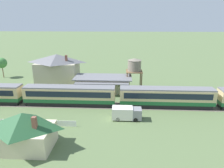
% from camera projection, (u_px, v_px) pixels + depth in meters
% --- Properties ---
extents(ground_plane, '(600.00, 600.00, 0.00)m').
position_uv_depth(ground_plane, '(164.00, 106.00, 42.69)').
color(ground_plane, '#566B42').
extents(passenger_train, '(80.52, 3.06, 4.19)m').
position_uv_depth(passenger_train, '(119.00, 96.00, 41.93)').
color(passenger_train, '#1E6033').
rests_on(passenger_train, ground_plane).
extents(railway_track, '(125.99, 3.60, 0.04)m').
position_uv_depth(railway_track, '(96.00, 105.00, 42.87)').
color(railway_track, '#665B51').
rests_on(railway_track, ground_plane).
extents(station_building, '(14.55, 8.06, 3.72)m').
position_uv_depth(station_building, '(103.00, 84.00, 51.39)').
color(station_building, beige).
rests_on(station_building, ground_plane).
extents(station_house_grey_roof, '(12.06, 7.78, 8.56)m').
position_uv_depth(station_house_grey_roof, '(57.00, 69.00, 56.06)').
color(station_house_grey_roof, '#BCB293').
rests_on(station_house_grey_roof, ground_plane).
extents(water_tower, '(4.21, 4.21, 8.14)m').
position_uv_depth(water_tower, '(134.00, 66.00, 51.75)').
color(water_tower, brown).
rests_on(water_tower, ground_plane).
extents(cottage_dark_green_roof_2, '(8.27, 5.68, 5.44)m').
position_uv_depth(cottage_dark_green_roof_2, '(24.00, 130.00, 27.79)').
color(cottage_dark_green_roof_2, beige).
rests_on(cottage_dark_green_roof_2, ground_plane).
extents(delivery_truck_grey, '(5.35, 2.14, 2.38)m').
position_uv_depth(delivery_truck_grey, '(126.00, 113.00, 36.43)').
color(delivery_truck_grey, gray).
rests_on(delivery_truck_grey, ground_plane).
extents(yard_tree_0, '(3.25, 3.25, 6.36)m').
position_uv_depth(yard_tree_0, '(2.00, 63.00, 62.38)').
color(yard_tree_0, brown).
rests_on(yard_tree_0, ground_plane).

